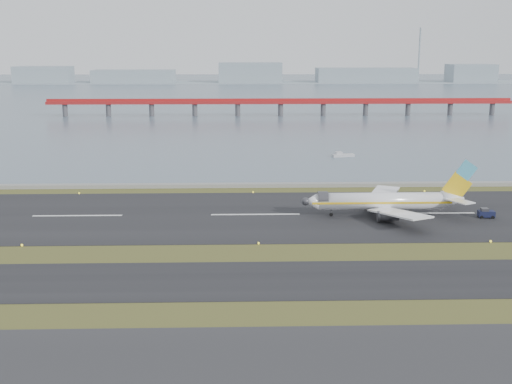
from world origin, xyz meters
TOP-DOWN VIEW (x-y plane):
  - ground at (0.00, 0.00)m, footprint 1000.00×1000.00m
  - taxiway_strip at (0.00, -12.00)m, footprint 1000.00×18.00m
  - runway_strip at (0.00, 30.00)m, footprint 1000.00×45.00m
  - seawall at (0.00, 60.00)m, footprint 1000.00×2.50m
  - bay_water at (0.00, 460.00)m, footprint 1400.00×800.00m
  - red_pier at (20.00, 250.00)m, footprint 260.00×5.00m
  - far_shoreline at (13.62, 620.00)m, footprint 1400.00×80.00m
  - airliner at (29.40, 28.04)m, footprint 38.52×32.89m
  - pushback_tug at (51.02, 25.82)m, footprint 3.67×2.37m
  - workboat_near at (32.39, 109.05)m, footprint 7.99×3.77m

SIDE VIEW (x-z plane):
  - ground at x=0.00m, z-range 0.00..0.00m
  - bay_water at x=0.00m, z-range -0.65..0.65m
  - taxiway_strip at x=0.00m, z-range 0.00..0.10m
  - runway_strip at x=0.00m, z-range 0.00..0.10m
  - seawall at x=0.00m, z-range 0.00..1.00m
  - workboat_near at x=32.39m, z-range -0.34..1.52m
  - pushback_tug at x=51.02m, z-range -0.03..2.21m
  - airliner at x=29.40m, z-range -2.94..9.86m
  - far_shoreline at x=13.62m, z-range -24.18..36.32m
  - red_pier at x=20.00m, z-range 2.18..12.38m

